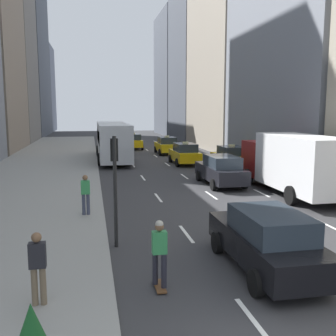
{
  "coord_description": "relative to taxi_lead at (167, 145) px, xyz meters",
  "views": [
    {
      "loc": [
        -3.45,
        -5.2,
        4.4
      ],
      "look_at": [
        -0.03,
        12.27,
        1.77
      ],
      "focal_mm": 42.0,
      "sensor_mm": 36.0,
      "label": 1
    }
  ],
  "objects": [
    {
      "name": "sidewalk_left",
      "position": [
        -11.0,
        -6.61,
        -0.81
      ],
      "size": [
        8.0,
        66.0,
        0.15
      ],
      "primitive_type": "cube",
      "color": "gray",
      "rests_on": "ground"
    },
    {
      "name": "taxi_fourth",
      "position": [
        -2.8,
        5.75,
        0.0
      ],
      "size": [
        2.02,
        4.4,
        1.87
      ],
      "color": "yellow",
      "rests_on": "ground"
    },
    {
      "name": "building_row_right",
      "position": [
        8.0,
        3.49,
        12.95
      ],
      "size": [
        6.0,
        73.6,
        36.6
      ],
      "color": "#A89E89",
      "rests_on": "ground"
    },
    {
      "name": "sedan_silver_behind",
      "position": [
        -2.8,
        -29.16,
        -0.01
      ],
      "size": [
        2.02,
        4.75,
        1.72
      ],
      "color": "black",
      "rests_on": "ground"
    },
    {
      "name": "skateboarder",
      "position": [
        -5.88,
        -29.69,
        0.08
      ],
      "size": [
        0.36,
        0.8,
        1.75
      ],
      "color": "brown",
      "rests_on": "ground"
    },
    {
      "name": "traffic_light_pole",
      "position": [
        -6.75,
        -26.37,
        1.53
      ],
      "size": [
        0.24,
        0.42,
        3.6
      ],
      "color": "black",
      "rests_on": "ground"
    },
    {
      "name": "pedestrian_near_curb",
      "position": [
        -8.67,
        -30.29,
        0.19
      ],
      "size": [
        0.36,
        0.22,
        1.65
      ],
      "color": "brown",
      "rests_on": "sidewalk_left"
    },
    {
      "name": "taxi_third",
      "position": [
        0.0,
        -7.82,
        0.0
      ],
      "size": [
        2.02,
        4.4,
        1.87
      ],
      "color": "yellow",
      "rests_on": "ground"
    },
    {
      "name": "city_bus",
      "position": [
        -5.61,
        -3.99,
        0.91
      ],
      "size": [
        2.8,
        11.61,
        3.25
      ],
      "color": "#B7BCC1",
      "rests_on": "ground"
    },
    {
      "name": "box_truck",
      "position": [
        2.8,
        -20.13,
        0.83
      ],
      "size": [
        2.58,
        8.4,
        3.15
      ],
      "color": "maroon",
      "rests_on": "ground"
    },
    {
      "name": "pedestrian_mid_block",
      "position": [
        -7.74,
        -22.78,
        0.19
      ],
      "size": [
        0.36,
        0.22,
        1.65
      ],
      "color": "#383D51",
      "rests_on": "sidewalk_left"
    },
    {
      "name": "taxi_second",
      "position": [
        2.8,
        -10.94,
        0.0
      ],
      "size": [
        2.02,
        4.4,
        1.87
      ],
      "color": "yellow",
      "rests_on": "ground"
    },
    {
      "name": "taxi_lead",
      "position": [
        0.0,
        0.0,
        0.0
      ],
      "size": [
        2.02,
        4.4,
        1.87
      ],
      "color": "yellow",
      "rests_on": "ground"
    },
    {
      "name": "sedan_black_near",
      "position": [
        0.0,
        -16.96,
        0.02
      ],
      "size": [
        2.02,
        4.93,
        1.77
      ],
      "color": "black",
      "rests_on": "ground"
    },
    {
      "name": "lane_markings",
      "position": [
        -1.4,
        -10.61,
        -0.87
      ],
      "size": [
        5.72,
        56.0,
        0.01
      ],
      "color": "white",
      "rests_on": "ground"
    }
  ]
}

